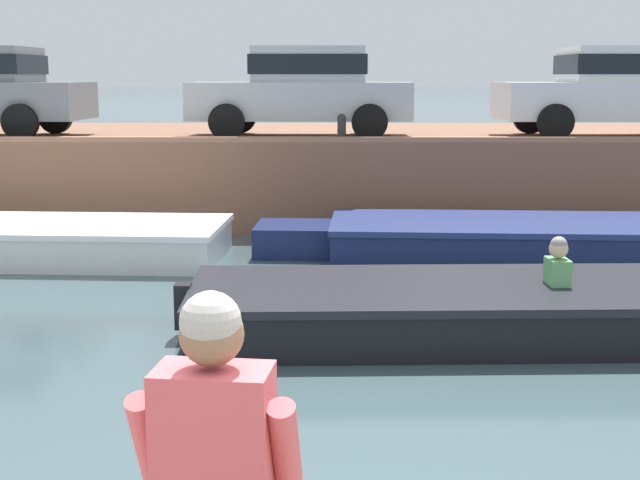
{
  "coord_description": "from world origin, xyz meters",
  "views": [
    {
      "loc": [
        -0.08,
        -3.11,
        2.56
      ],
      "look_at": [
        -0.14,
        3.92,
        1.26
      ],
      "focal_mm": 50.0,
      "sensor_mm": 36.0,
      "label": 1
    }
  ],
  "objects_px": {
    "boat_moored_west_white": "(8,241)",
    "mooring_bollard_mid": "(342,126)",
    "car_left_inner_silver": "(304,88)",
    "car_centre_white": "(617,88)",
    "motorboat_passing": "(500,309)",
    "boat_moored_central_navy": "(510,239)",
    "person_seated_left": "(218,469)"
  },
  "relations": [
    {
      "from": "boat_moored_west_white",
      "to": "car_centre_white",
      "type": "xyz_separation_m",
      "value": [
        9.56,
        3.33,
        2.09
      ]
    },
    {
      "from": "motorboat_passing",
      "to": "car_centre_white",
      "type": "relative_size",
      "value": 1.73
    },
    {
      "from": "person_seated_left",
      "to": "motorboat_passing",
      "type": "bearing_deg",
      "value": 70.95
    },
    {
      "from": "mooring_bollard_mid",
      "to": "motorboat_passing",
      "type": "bearing_deg",
      "value": -75.69
    },
    {
      "from": "car_centre_white",
      "to": "mooring_bollard_mid",
      "type": "distance_m",
      "value": 4.96
    },
    {
      "from": "mooring_bollard_mid",
      "to": "boat_moored_west_white",
      "type": "bearing_deg",
      "value": -155.2
    },
    {
      "from": "boat_moored_west_white",
      "to": "car_left_inner_silver",
      "type": "relative_size",
      "value": 1.75
    },
    {
      "from": "boat_moored_west_white",
      "to": "boat_moored_central_navy",
      "type": "height_order",
      "value": "boat_moored_west_white"
    },
    {
      "from": "boat_moored_central_navy",
      "to": "motorboat_passing",
      "type": "relative_size",
      "value": 1.0
    },
    {
      "from": "car_left_inner_silver",
      "to": "car_centre_white",
      "type": "relative_size",
      "value": 0.97
    },
    {
      "from": "car_left_inner_silver",
      "to": "car_centre_white",
      "type": "xyz_separation_m",
      "value": [
        5.43,
        0.0,
        0.0
      ]
    },
    {
      "from": "mooring_bollard_mid",
      "to": "person_seated_left",
      "type": "height_order",
      "value": "mooring_bollard_mid"
    },
    {
      "from": "boat_moored_west_white",
      "to": "mooring_bollard_mid",
      "type": "height_order",
      "value": "mooring_bollard_mid"
    },
    {
      "from": "car_left_inner_silver",
      "to": "mooring_bollard_mid",
      "type": "distance_m",
      "value": 1.43
    },
    {
      "from": "boat_moored_west_white",
      "to": "car_centre_white",
      "type": "height_order",
      "value": "car_centre_white"
    },
    {
      "from": "boat_moored_west_white",
      "to": "boat_moored_central_navy",
      "type": "bearing_deg",
      "value": 2.1
    },
    {
      "from": "boat_moored_central_navy",
      "to": "motorboat_passing",
      "type": "height_order",
      "value": "motorboat_passing"
    },
    {
      "from": "motorboat_passing",
      "to": "person_seated_left",
      "type": "height_order",
      "value": "person_seated_left"
    },
    {
      "from": "motorboat_passing",
      "to": "boat_moored_central_navy",
      "type": "bearing_deg",
      "value": 77.28
    },
    {
      "from": "car_centre_white",
      "to": "person_seated_left",
      "type": "height_order",
      "value": "car_centre_white"
    },
    {
      "from": "boat_moored_central_navy",
      "to": "mooring_bollard_mid",
      "type": "xyz_separation_m",
      "value": [
        -2.4,
        1.94,
        1.5
      ]
    },
    {
      "from": "boat_moored_west_white",
      "to": "boat_moored_central_navy",
      "type": "distance_m",
      "value": 7.17
    },
    {
      "from": "motorboat_passing",
      "to": "car_centre_white",
      "type": "distance_m",
      "value": 8.04
    },
    {
      "from": "boat_moored_west_white",
      "to": "car_centre_white",
      "type": "bearing_deg",
      "value": 19.21
    },
    {
      "from": "motorboat_passing",
      "to": "mooring_bollard_mid",
      "type": "height_order",
      "value": "mooring_bollard_mid"
    },
    {
      "from": "motorboat_passing",
      "to": "car_centre_white",
      "type": "height_order",
      "value": "car_centre_white"
    },
    {
      "from": "car_centre_white",
      "to": "motorboat_passing",
      "type": "bearing_deg",
      "value": -115.09
    },
    {
      "from": "boat_moored_central_navy",
      "to": "person_seated_left",
      "type": "xyz_separation_m",
      "value": [
        -2.97,
        -9.98,
        1.08
      ]
    },
    {
      "from": "car_centre_white",
      "to": "boat_moored_central_navy",
      "type": "bearing_deg",
      "value": -127.99
    },
    {
      "from": "boat_moored_central_navy",
      "to": "person_seated_left",
      "type": "distance_m",
      "value": 10.47
    },
    {
      "from": "boat_moored_central_navy",
      "to": "boat_moored_west_white",
      "type": "bearing_deg",
      "value": -177.9
    },
    {
      "from": "boat_moored_west_white",
      "to": "person_seated_left",
      "type": "height_order",
      "value": "person_seated_left"
    }
  ]
}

